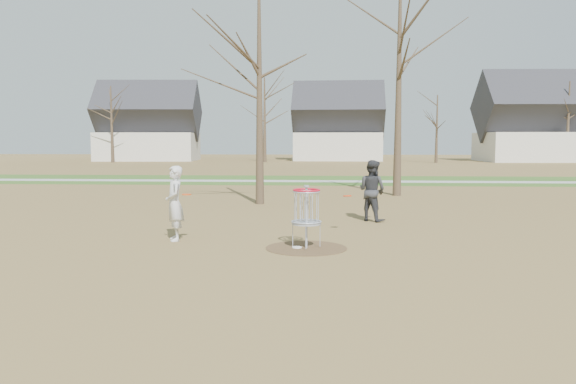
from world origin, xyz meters
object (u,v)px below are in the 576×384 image
object	(u,v)px
disc_golf_basket	(306,207)
player_throwing	(372,191)
player_standing	(175,203)
disc_grounded	(297,247)

from	to	relation	value
disc_golf_basket	player_throwing	bearing A→B (deg)	67.49
player_standing	player_throwing	distance (m)	6.07
player_standing	disc_golf_basket	xyz separation A→B (m)	(3.13, -0.75, 0.03)
player_throwing	disc_grounded	xyz separation A→B (m)	(-1.99, -4.32, -0.87)
player_standing	disc_golf_basket	distance (m)	3.22
player_throwing	disc_grounded	world-z (taller)	player_throwing
disc_grounded	player_standing	bearing A→B (deg)	165.30
player_standing	disc_golf_basket	size ratio (longest dim) A/B	1.31
player_standing	disc_grounded	size ratio (longest dim) A/B	8.04
player_throwing	disc_grounded	bearing A→B (deg)	104.81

